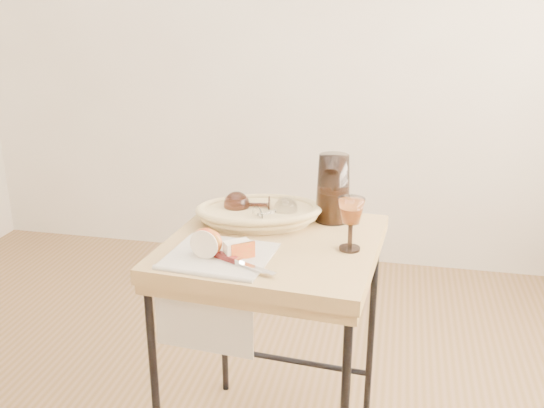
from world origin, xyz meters
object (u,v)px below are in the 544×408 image
(tea_towel, at_px, (220,255))
(pitcher, at_px, (333,188))
(bread_basket, at_px, (259,215))
(goblet_lying_b, at_px, (274,211))
(side_table, at_px, (273,353))
(apple_half, at_px, (207,242))
(goblet_lying_a, at_px, (251,204))
(table_knife, at_px, (242,262))
(wine_goblet, at_px, (351,224))

(tea_towel, distance_m, pitcher, 0.46)
(bread_basket, relative_size, goblet_lying_b, 2.87)
(side_table, xyz_separation_m, apple_half, (-0.15, -0.16, 0.44))
(goblet_lying_a, height_order, table_knife, goblet_lying_a)
(side_table, height_order, goblet_lying_a, goblet_lying_a)
(pitcher, bearing_deg, goblet_lying_a, -168.41)
(goblet_lying_b, height_order, apple_half, same)
(wine_goblet, bearing_deg, table_knife, -146.86)
(wine_goblet, bearing_deg, goblet_lying_a, 152.95)
(bread_basket, relative_size, goblet_lying_a, 2.60)
(goblet_lying_b, xyz_separation_m, apple_half, (-0.13, -0.27, -0.00))
(side_table, distance_m, apple_half, 0.49)
(side_table, height_order, wine_goblet, wine_goblet)
(side_table, xyz_separation_m, goblet_lying_b, (-0.02, 0.11, 0.44))
(bread_basket, height_order, apple_half, apple_half)
(bread_basket, height_order, wine_goblet, wine_goblet)
(bread_basket, height_order, goblet_lying_a, goblet_lying_a)
(wine_goblet, bearing_deg, side_table, 173.56)
(side_table, height_order, pitcher, pitcher)
(side_table, bearing_deg, table_knife, -102.13)
(side_table, xyz_separation_m, table_knife, (-0.04, -0.20, 0.40))
(goblet_lying_a, xyz_separation_m, apple_half, (-0.05, -0.31, -0.01))
(wine_goblet, bearing_deg, pitcher, 108.74)
(tea_towel, bearing_deg, goblet_lying_a, 92.06)
(side_table, height_order, tea_towel, tea_towel)
(goblet_lying_a, height_order, pitcher, pitcher)
(tea_towel, bearing_deg, apple_half, -153.04)
(goblet_lying_a, bearing_deg, apple_half, 71.61)
(pitcher, relative_size, table_knife, 1.27)
(bread_basket, bearing_deg, goblet_lying_b, -38.01)
(wine_goblet, height_order, apple_half, wine_goblet)
(tea_towel, distance_m, goblet_lying_b, 0.28)
(tea_towel, bearing_deg, pitcher, 57.15)
(goblet_lying_a, distance_m, apple_half, 0.31)
(tea_towel, xyz_separation_m, bread_basket, (0.05, 0.28, 0.02))
(wine_goblet, relative_size, table_knife, 0.77)
(side_table, height_order, apple_half, apple_half)
(tea_towel, height_order, apple_half, apple_half)
(goblet_lying_b, relative_size, pitcher, 0.48)
(goblet_lying_a, bearing_deg, wine_goblet, 143.17)
(table_knife, bearing_deg, apple_half, -175.02)
(goblet_lying_b, distance_m, wine_goblet, 0.29)
(pitcher, xyz_separation_m, apple_half, (-0.30, -0.36, -0.06))
(goblet_lying_b, distance_m, table_knife, 0.31)
(apple_half, distance_m, table_knife, 0.12)
(side_table, xyz_separation_m, pitcher, (0.15, 0.20, 0.50))
(apple_half, height_order, table_knife, apple_half)
(goblet_lying_b, height_order, wine_goblet, wine_goblet)
(bread_basket, height_order, pitcher, pitcher)
(side_table, relative_size, goblet_lying_b, 6.32)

